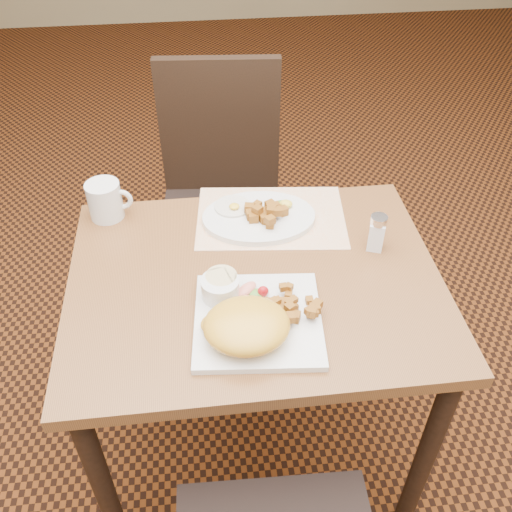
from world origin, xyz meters
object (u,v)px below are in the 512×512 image
object	(u,v)px
chair_far	(221,188)
salt_shaker	(377,232)
table	(255,309)
coffee_mug	(106,200)
plate_oval	(259,217)
plate_square	(258,320)

from	to	relation	value
chair_far	salt_shaker	size ratio (longest dim) A/B	9.70
chair_far	salt_shaker	world-z (taller)	chair_far
table	coffee_mug	bearing A→B (deg)	141.78
salt_shaker	coffee_mug	xyz separation A→B (m)	(-0.69, 0.22, 0.00)
salt_shaker	chair_far	bearing A→B (deg)	120.15
plate_oval	salt_shaker	xyz separation A→B (m)	(0.28, -0.15, 0.04)
plate_square	salt_shaker	world-z (taller)	salt_shaker
chair_far	plate_oval	bearing A→B (deg)	104.20
salt_shaker	plate_oval	bearing A→B (deg)	152.40
chair_far	plate_square	bearing A→B (deg)	96.98
coffee_mug	table	bearing A→B (deg)	-38.22
table	coffee_mug	world-z (taller)	coffee_mug
table	plate_square	bearing A→B (deg)	-94.07
plate_square	coffee_mug	distance (m)	0.57
plate_square	coffee_mug	world-z (taller)	coffee_mug
table	plate_oval	distance (m)	0.26
chair_far	coffee_mug	size ratio (longest dim) A/B	7.98
plate_oval	table	bearing A→B (deg)	-99.12
plate_oval	salt_shaker	size ratio (longest dim) A/B	3.05
salt_shaker	table	bearing A→B (deg)	-166.57
table	chair_far	xyz separation A→B (m)	(-0.04, 0.69, -0.10)
chair_far	plate_oval	xyz separation A→B (m)	(0.08, -0.47, 0.22)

